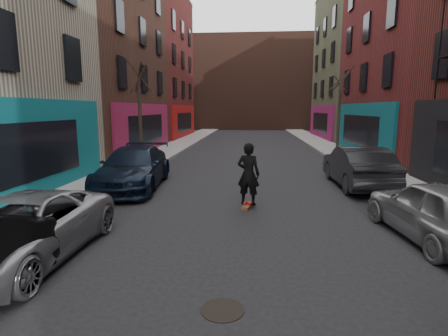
% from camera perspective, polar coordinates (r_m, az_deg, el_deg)
% --- Properties ---
extents(sidewalk_left, '(2.50, 84.00, 0.13)m').
position_cam_1_polar(sidewalk_left, '(32.24, -6.81, 4.11)').
color(sidewalk_left, gray).
rests_on(sidewalk_left, ground).
extents(sidewalk_right, '(2.50, 84.00, 0.13)m').
position_cam_1_polar(sidewalk_right, '(32.19, 15.61, 3.81)').
color(sidewalk_right, gray).
rests_on(sidewalk_right, ground).
extents(building_far, '(40.00, 10.00, 14.00)m').
position_cam_1_polar(building_far, '(57.58, 4.63, 13.47)').
color(building_far, '#47281E').
rests_on(building_far, ground).
extents(tree_left_far, '(2.00, 2.00, 6.50)m').
position_cam_1_polar(tree_left_far, '(20.46, -13.61, 10.05)').
color(tree_left_far, black).
rests_on(tree_left_far, sidewalk_left).
extents(tree_right_far, '(2.00, 2.00, 6.80)m').
position_cam_1_polar(tree_right_far, '(26.17, 18.34, 10.02)').
color(tree_right_far, black).
rests_on(tree_right_far, sidewalk_right).
extents(parked_left_far, '(2.28, 4.89, 1.35)m').
position_cam_1_polar(parked_left_far, '(8.43, -30.18, -8.72)').
color(parked_left_far, gray).
rests_on(parked_left_far, ground).
extents(parked_left_end, '(2.72, 5.77, 1.63)m').
position_cam_1_polar(parked_left_end, '(14.46, -14.55, 0.06)').
color(parked_left_end, black).
rests_on(parked_left_end, ground).
extents(parked_right_far, '(2.25, 4.62, 1.52)m').
position_cam_1_polar(parked_right_far, '(9.76, 31.60, -5.96)').
color(parked_right_far, gray).
rests_on(parked_right_far, ground).
extents(parked_right_end, '(1.80, 5.05, 1.66)m').
position_cam_1_polar(parked_right_end, '(15.15, 20.97, 0.22)').
color(parked_right_end, black).
rests_on(parked_right_end, ground).
extents(skateboard, '(0.43, 0.83, 0.10)m').
position_cam_1_polar(skateboard, '(11.35, 3.94, -6.19)').
color(skateboard, brown).
rests_on(skateboard, ground).
extents(skateboarder, '(0.83, 0.66, 2.00)m').
position_cam_1_polar(skateboarder, '(11.11, 4.00, -0.99)').
color(skateboarder, black).
rests_on(skateboarder, skateboard).
extents(manhole, '(0.80, 0.80, 0.01)m').
position_cam_1_polar(manhole, '(5.96, -0.24, -22.13)').
color(manhole, black).
rests_on(manhole, ground).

